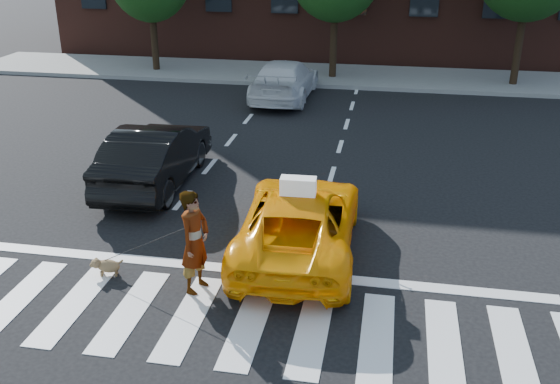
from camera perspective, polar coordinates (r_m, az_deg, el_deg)
name	(u,v)px	position (r m, az deg, el deg)	size (l,w,h in m)	color
ground	(189,317)	(10.33, -8.32, -11.23)	(120.00, 120.00, 0.00)	black
crosswalk	(189,317)	(10.33, -8.32, -11.20)	(13.00, 2.40, 0.01)	silver
stop_line	(216,267)	(11.61, -5.85, -6.85)	(12.00, 0.30, 0.01)	silver
sidewalk_far	(322,75)	(26.32, 3.82, 10.63)	(30.00, 4.00, 0.15)	slate
taxi	(299,221)	(11.82, 1.78, -2.67)	(2.13, 4.63, 1.29)	#FD9B05
black_sedan	(155,155)	(15.23, -11.32, 3.35)	(1.56, 4.47, 1.47)	black
white_suv	(284,80)	(22.67, 0.40, 10.23)	(1.95, 4.79, 1.39)	silver
woman	(195,242)	(10.57, -7.80, -4.54)	(0.67, 0.44, 1.84)	#999999
dog	(106,266)	(11.65, -15.64, -6.50)	(0.59, 0.33, 0.34)	#93654B
taxi_sign	(298,186)	(11.31, 1.67, 0.55)	(0.65, 0.28, 0.32)	white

